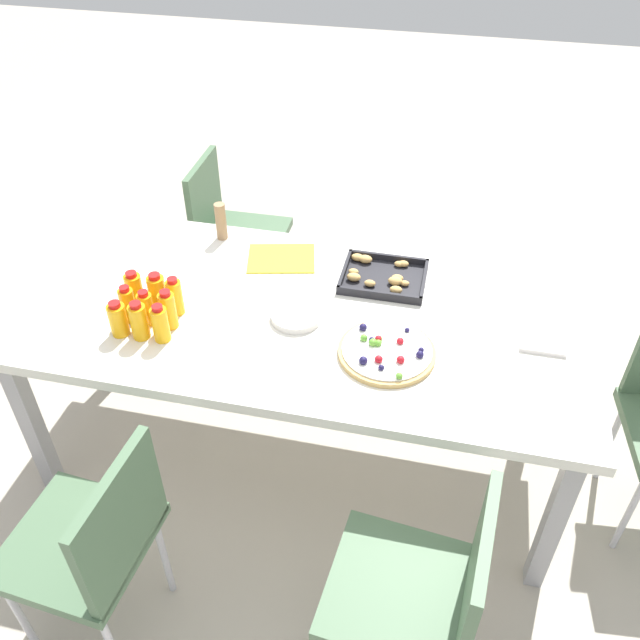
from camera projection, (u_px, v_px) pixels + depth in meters
ground_plane at (304, 446)px, 2.83m from camera, size 12.00×12.00×0.00m
party_table at (302, 324)px, 2.39m from camera, size 2.03×0.97×0.74m
chair_near_right at (426, 589)px, 1.80m from camera, size 0.44×0.44×0.83m
chair_far_left at (230, 227)px, 3.25m from camera, size 0.41×0.41×0.83m
chair_near_left at (95, 540)px, 1.92m from camera, size 0.43×0.43×0.83m
juice_bottle_0 at (118, 319)px, 2.22m from camera, size 0.06×0.06×0.13m
juice_bottle_1 at (139, 321)px, 2.20m from camera, size 0.06×0.06×0.14m
juice_bottle_2 at (160, 324)px, 2.19m from camera, size 0.06×0.06×0.14m
juice_bottle_3 at (128, 304)px, 2.27m from camera, size 0.05×0.05×0.14m
juice_bottle_4 at (146, 308)px, 2.26m from camera, size 0.05×0.05×0.13m
juice_bottle_5 at (168, 310)px, 2.24m from camera, size 0.06×0.06×0.15m
juice_bottle_6 at (135, 291)px, 2.33m from camera, size 0.06×0.06×0.15m
juice_bottle_7 at (157, 293)px, 2.32m from camera, size 0.06×0.06×0.15m
juice_bottle_8 at (175, 297)px, 2.30m from camera, size 0.05×0.05×0.15m
fruit_pizza at (386, 351)px, 2.17m from camera, size 0.32×0.32×0.05m
snack_tray at (382, 277)px, 2.49m from camera, size 0.31×0.26×0.04m
plate_stack at (296, 316)px, 2.31m from camera, size 0.18×0.18×0.02m
napkin_stack at (542, 339)px, 2.22m from camera, size 0.15×0.15×0.02m
cardboard_tube at (221, 221)px, 2.67m from camera, size 0.04×0.04×0.16m
paper_folder at (281, 258)px, 2.60m from camera, size 0.30×0.25×0.01m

